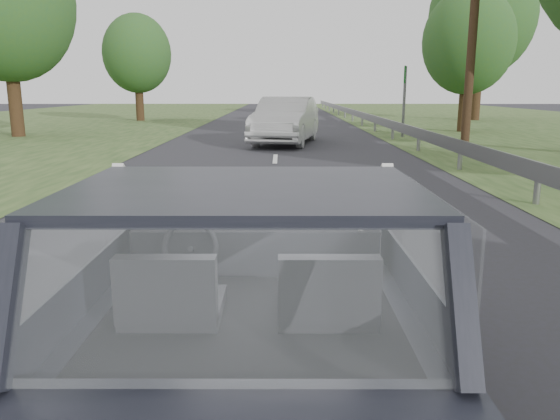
{
  "coord_description": "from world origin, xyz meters",
  "views": [
    {
      "loc": [
        0.16,
        -2.92,
        1.88
      ],
      "look_at": [
        0.16,
        0.58,
        1.1
      ],
      "focal_mm": 35.0,
      "sensor_mm": 36.0,
      "label": 1
    }
  ],
  "objects_px": {
    "cat": "(275,212)",
    "highway_sign": "(404,102)",
    "other_car": "(286,120)",
    "subject_car": "(252,297)",
    "utility_pole": "(474,16)"
  },
  "relations": [
    {
      "from": "subject_car",
      "to": "other_car",
      "type": "distance_m",
      "value": 16.44
    },
    {
      "from": "subject_car",
      "to": "other_car",
      "type": "height_order",
      "value": "other_car"
    },
    {
      "from": "subject_car",
      "to": "utility_pole",
      "type": "height_order",
      "value": "utility_pole"
    },
    {
      "from": "cat",
      "to": "other_car",
      "type": "bearing_deg",
      "value": 94.48
    },
    {
      "from": "utility_pole",
      "to": "highway_sign",
      "type": "bearing_deg",
      "value": 97.74
    },
    {
      "from": "other_car",
      "to": "highway_sign",
      "type": "xyz_separation_m",
      "value": [
        4.72,
        2.69,
        0.57
      ]
    },
    {
      "from": "cat",
      "to": "subject_car",
      "type": "bearing_deg",
      "value": -97.11
    },
    {
      "from": "subject_car",
      "to": "utility_pole",
      "type": "distance_m",
      "value": 15.28
    },
    {
      "from": "other_car",
      "to": "highway_sign",
      "type": "relative_size",
      "value": 1.78
    },
    {
      "from": "cat",
      "to": "highway_sign",
      "type": "relative_size",
      "value": 0.22
    },
    {
      "from": "highway_sign",
      "to": "utility_pole",
      "type": "distance_m",
      "value": 5.98
    },
    {
      "from": "subject_car",
      "to": "highway_sign",
      "type": "xyz_separation_m",
      "value": [
        5.04,
        19.12,
        0.66
      ]
    },
    {
      "from": "highway_sign",
      "to": "other_car",
      "type": "bearing_deg",
      "value": -135.12
    },
    {
      "from": "cat",
      "to": "utility_pole",
      "type": "relative_size",
      "value": 0.08
    },
    {
      "from": "subject_car",
      "to": "cat",
      "type": "bearing_deg",
      "value": 77.73
    }
  ]
}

